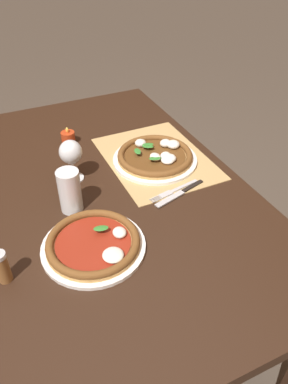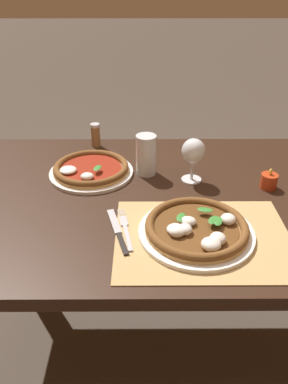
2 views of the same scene
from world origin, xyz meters
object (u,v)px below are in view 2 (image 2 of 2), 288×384
(pizza_far, at_px, (91,169))
(wine_glass, at_px, (193,153))
(knife, at_px, (118,231))
(pint_glass, at_px, (146,156))
(pizza_near, at_px, (197,229))
(pepper_shaker, at_px, (96,135))
(votive_candle, at_px, (269,181))
(fork, at_px, (125,228))

(pizza_far, height_order, wine_glass, wine_glass)
(wine_glass, bearing_deg, knife, -128.88)
(pizza_far, relative_size, pint_glass, 2.07)
(pizza_near, xyz_separation_m, pizza_far, (-0.33, 0.36, -0.00))
(pizza_near, height_order, pepper_shaker, pepper_shaker)
(votive_candle, height_order, pepper_shaker, pepper_shaker)
(pizza_near, bearing_deg, wine_glass, 85.94)
(votive_candle, bearing_deg, pizza_far, 170.76)
(pizza_near, bearing_deg, pizza_far, 132.67)
(pint_glass, relative_size, knife, 0.68)
(pizza_near, height_order, wine_glass, wine_glass)
(wine_glass, bearing_deg, pepper_shaker, 140.93)
(pint_glass, bearing_deg, pizza_near, -69.80)
(pizza_near, relative_size, pizza_far, 1.07)
(fork, relative_size, votive_candle, 2.77)
(wine_glass, height_order, pepper_shaker, wine_glass)
(pizza_far, distance_m, knife, 0.36)
(wine_glass, distance_m, votive_candle, 0.27)
(pepper_shaker, bearing_deg, wine_glass, -39.07)
(pizza_near, bearing_deg, pepper_shaker, 119.18)
(wine_glass, xyz_separation_m, votive_candle, (0.25, -0.05, -0.08))
(pizza_far, relative_size, wine_glass, 1.94)
(wine_glass, distance_m, fork, 0.38)
(pint_glass, bearing_deg, knife, -103.27)
(knife, bearing_deg, wine_glass, 51.12)
(fork, bearing_deg, pint_glass, 79.74)
(pizza_near, xyz_separation_m, pint_glass, (-0.14, 0.37, 0.05))
(pizza_far, xyz_separation_m, pint_glass, (0.20, 0.01, 0.05))
(pizza_far, height_order, fork, pizza_far)
(pizza_far, bearing_deg, pizza_near, -47.33)
(pizza_near, height_order, knife, pizza_near)
(fork, relative_size, knife, 0.94)
(pizza_far, distance_m, pint_glass, 0.20)
(pizza_near, height_order, fork, pizza_near)
(wine_glass, relative_size, pint_glass, 1.07)
(pint_glass, bearing_deg, votive_candle, -14.44)
(wine_glass, bearing_deg, votive_candle, -11.71)
(pizza_far, relative_size, fork, 1.50)
(pint_glass, relative_size, fork, 0.73)
(pizza_near, relative_size, votive_candle, 4.46)
(knife, xyz_separation_m, pepper_shaker, (-0.12, 0.59, 0.04))
(pint_glass, xyz_separation_m, pepper_shaker, (-0.20, 0.24, -0.02))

